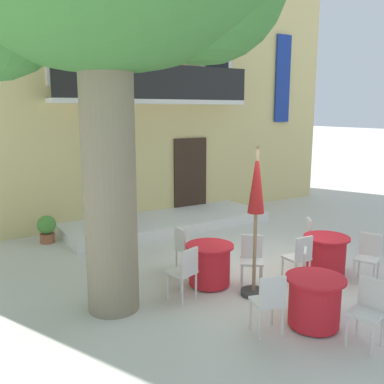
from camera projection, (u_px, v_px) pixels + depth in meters
ground_plane at (270, 274)px, 8.24m from camera, size 120.00×120.00×0.00m
building_facade at (122, 90)px, 13.33m from camera, size 13.00×5.09×7.50m
entrance_step_platform at (167, 222)px, 11.55m from camera, size 5.55×1.93×0.25m
cafe_table_near_tree at (314, 301)px, 6.16m from camera, size 0.86×0.86×0.76m
cafe_chair_near_tree_0 at (269, 300)px, 5.89m from camera, size 0.50×0.50×0.91m
cafe_chair_near_tree_1 at (369, 307)px, 5.67m from camera, size 0.48×0.48×0.91m
cafe_chair_near_tree_2 at (311, 273)px, 6.86m from camera, size 0.56×0.56×0.91m
cafe_table_middle at (210, 264)px, 7.64m from camera, size 0.86×0.86×0.76m
cafe_chair_middle_0 at (185, 270)px, 7.00m from camera, size 0.50×0.50×0.91m
cafe_chair_middle_1 at (252, 257)px, 7.61m from camera, size 0.56×0.56×0.91m
cafe_chair_middle_2 at (185, 247)px, 8.20m from camera, size 0.40×0.40×0.91m
cafe_table_front at (326, 255)px, 8.13m from camera, size 0.86×0.86×0.76m
cafe_chair_front_0 at (368, 255)px, 7.73m from camera, size 0.52×0.52×0.91m
cafe_chair_front_1 at (314, 237)px, 8.84m from camera, size 0.56×0.56×0.91m
cafe_chair_front_2 at (299, 256)px, 7.68m from camera, size 0.42×0.42×0.91m
cafe_umbrella at (256, 200)px, 6.99m from camera, size 0.44×0.44×2.55m
ground_planter_left at (47, 228)px, 10.11m from camera, size 0.44×0.44×0.66m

